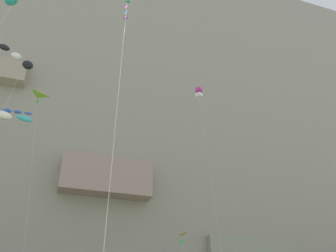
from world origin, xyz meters
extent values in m
cube|color=gray|center=(0.00, 61.90, 41.94)|extent=(180.00, 27.88, 83.87)
cube|color=gray|center=(0.00, 47.46, 23.26)|extent=(13.82, 4.71, 5.77)
cube|color=#CC3399|center=(11.48, 36.13, 35.08)|extent=(1.10, 1.10, 0.56)
cube|color=white|center=(11.48, 36.13, 34.05)|extent=(1.10, 1.10, 0.56)
cylinder|color=black|center=(11.84, 36.13, 34.57)|extent=(0.03, 0.03, 1.52)
cylinder|color=black|center=(11.12, 36.13, 34.57)|extent=(0.03, 0.03, 1.52)
cylinder|color=silver|center=(12.57, 35.56, 16.94)|extent=(2.20, 1.14, 33.65)
ellipsoid|color=black|center=(-10.98, 23.24, 23.63)|extent=(1.34, 1.25, 0.94)
ellipsoid|color=white|center=(-11.95, 22.60, 23.83)|extent=(1.24, 1.12, 0.80)
ellipsoid|color=black|center=(-12.93, 21.95, 24.03)|extent=(1.14, 0.99, 0.66)
ellipsoid|color=white|center=(-10.98, 19.37, 15.99)|extent=(1.25, 0.74, 0.66)
ellipsoid|color=#38B2D1|center=(-9.62, 19.58, 16.10)|extent=(1.21, 0.57, 0.49)
cube|color=teal|center=(-4.66, 8.50, 17.43)|extent=(0.20, 0.14, 0.11)
cube|color=#CC3399|center=(-4.73, 8.50, 17.03)|extent=(0.16, 0.19, 0.11)
cube|color=blue|center=(-4.68, 8.50, 16.64)|extent=(0.17, 0.18, 0.11)
cube|color=purple|center=(-4.71, 8.50, 16.24)|extent=(0.21, 0.12, 0.11)
cylinder|color=silver|center=(-4.86, 7.59, 9.01)|extent=(0.32, 1.83, 17.78)
ellipsoid|color=teal|center=(-12.68, 18.73, 26.42)|extent=(1.51, 1.47, 0.96)
pyramid|color=#8CCC33|center=(-10.82, 32.87, 25.95)|extent=(2.05, 1.81, 0.19)
cube|color=green|center=(-10.56, 32.36, 25.76)|extent=(0.26, 0.43, 0.50)
cylinder|color=silver|center=(-9.07, 30.53, 12.94)|extent=(3.00, 3.69, 25.64)
ellipsoid|color=blue|center=(-14.90, 39.93, 28.28)|extent=(1.11, 0.62, 0.64)
ellipsoid|color=blue|center=(-13.58, 39.91, 28.31)|extent=(1.11, 0.48, 0.50)
ellipsoid|color=blue|center=(-12.26, 39.90, 28.35)|extent=(1.10, 0.35, 0.36)
pyramid|color=yellow|center=(3.68, 25.05, 9.74)|extent=(0.87, 1.22, 0.23)
cube|color=green|center=(4.04, 25.01, 9.66)|extent=(0.34, 0.08, 0.36)
camera|label=1|loc=(-6.36, -3.21, 3.35)|focal=36.68mm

